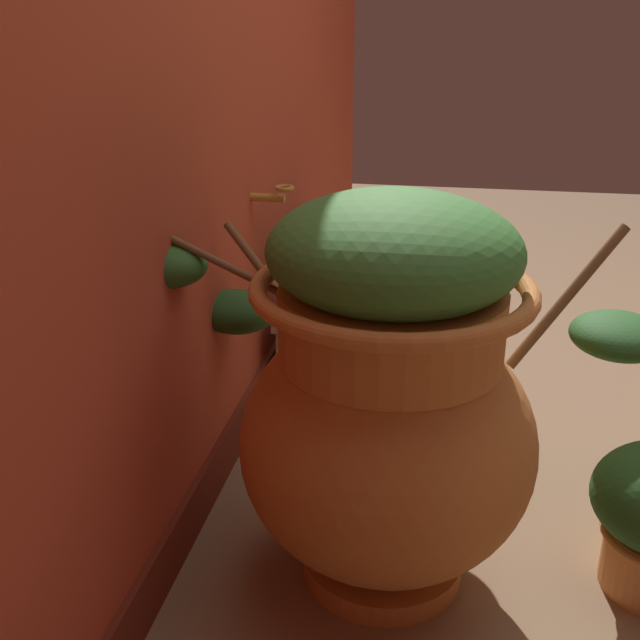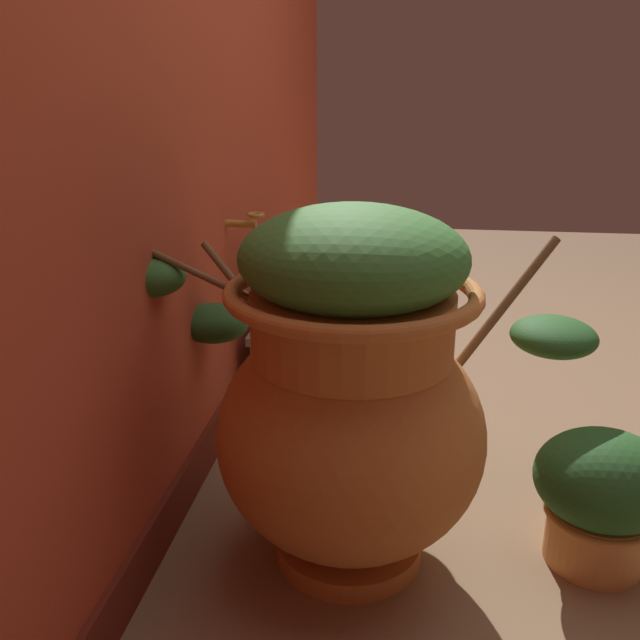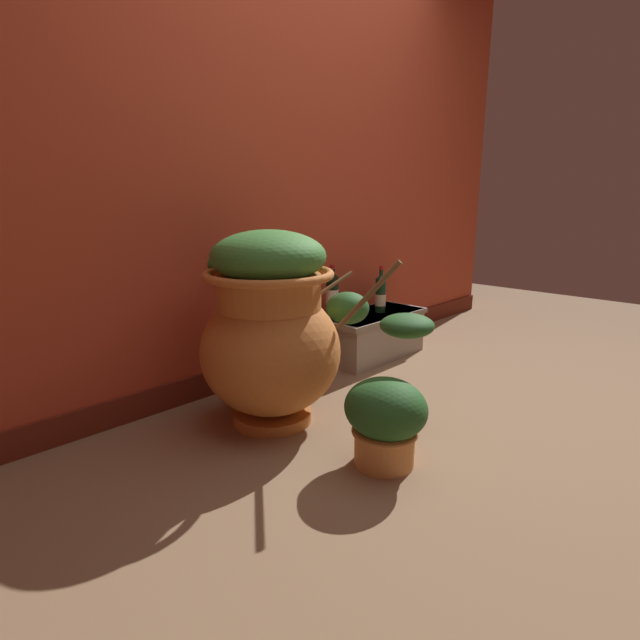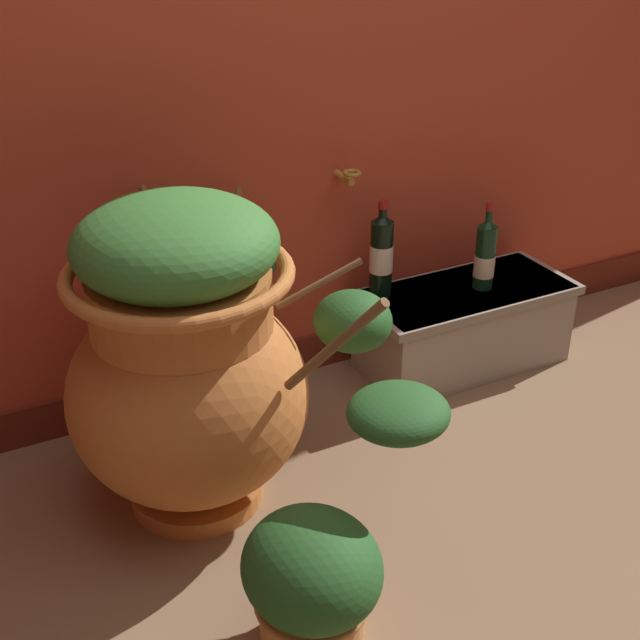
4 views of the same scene
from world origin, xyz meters
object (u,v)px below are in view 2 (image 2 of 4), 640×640
wine_bottle_middle (315,273)px  potted_shrub (601,495)px  wine_bottle_left (270,290)px  terracotta_urn (352,389)px

wine_bottle_middle → potted_shrub: wine_bottle_middle is taller
wine_bottle_left → potted_shrub: 1.23m
terracotta_urn → wine_bottle_middle: terracotta_urn is taller
terracotta_urn → potted_shrub: size_ratio=3.49×
terracotta_urn → wine_bottle_left: (0.77, 0.35, -0.00)m
wine_bottle_left → wine_bottle_middle: (0.33, -0.11, -0.03)m
terracotta_urn → wine_bottle_middle: 1.13m
terracotta_urn → wine_bottle_middle: (1.11, 0.24, -0.03)m
terracotta_urn → potted_shrub: bearing=-86.6°
terracotta_urn → potted_shrub: (0.04, -0.60, -0.26)m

